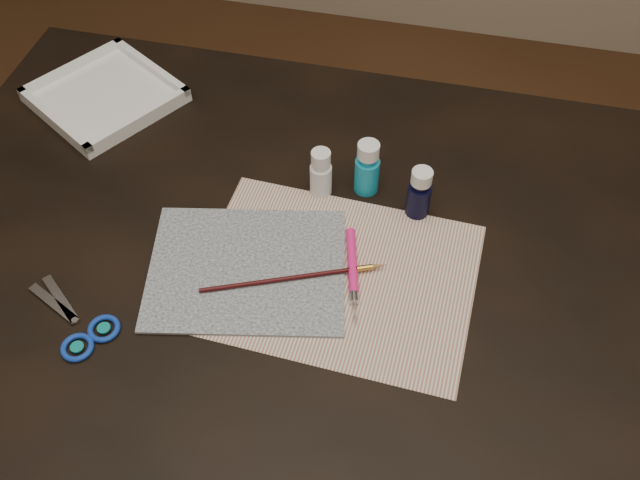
% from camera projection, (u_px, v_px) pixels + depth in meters
% --- Properties ---
extents(ground, '(3.50, 3.50, 0.02)m').
position_uv_depth(ground, '(320.00, 466.00, 1.62)').
color(ground, '#422614').
rests_on(ground, ground).
extents(table, '(1.30, 0.90, 0.75)m').
position_uv_depth(table, '(320.00, 386.00, 1.32)').
color(table, black).
rests_on(table, ground).
extents(paper, '(0.40, 0.31, 0.00)m').
position_uv_depth(paper, '(336.00, 276.00, 1.01)').
color(paper, silver).
rests_on(paper, table).
extents(canvas, '(0.32, 0.27, 0.00)m').
position_uv_depth(canvas, '(247.00, 268.00, 1.02)').
color(canvas, black).
rests_on(canvas, paper).
extents(paint_bottle_white, '(0.04, 0.04, 0.08)m').
position_uv_depth(paint_bottle_white, '(321.00, 172.00, 1.09)').
color(paint_bottle_white, white).
rests_on(paint_bottle_white, table).
extents(paint_bottle_cyan, '(0.04, 0.04, 0.09)m').
position_uv_depth(paint_bottle_cyan, '(367.00, 167.00, 1.09)').
color(paint_bottle_cyan, '#1391B5').
rests_on(paint_bottle_cyan, table).
extents(paint_bottle_navy, '(0.04, 0.04, 0.09)m').
position_uv_depth(paint_bottle_navy, '(419.00, 193.00, 1.06)').
color(paint_bottle_navy, black).
rests_on(paint_bottle_navy, table).
extents(paintbrush, '(0.25, 0.11, 0.01)m').
position_uv_depth(paintbrush, '(295.00, 277.00, 1.00)').
color(paintbrush, '#320709').
rests_on(paintbrush, canvas).
extents(craft_knife, '(0.05, 0.17, 0.01)m').
position_uv_depth(craft_knife, '(353.00, 276.00, 1.00)').
color(craft_knife, '#F71D81').
rests_on(craft_knife, paper).
extents(scissors, '(0.19, 0.15, 0.01)m').
position_uv_depth(scissors, '(65.00, 317.00, 0.96)').
color(scissors, silver).
rests_on(scissors, table).
extents(palette_tray, '(0.29, 0.29, 0.03)m').
position_uv_depth(palette_tray, '(105.00, 95.00, 1.25)').
color(palette_tray, white).
rests_on(palette_tray, table).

